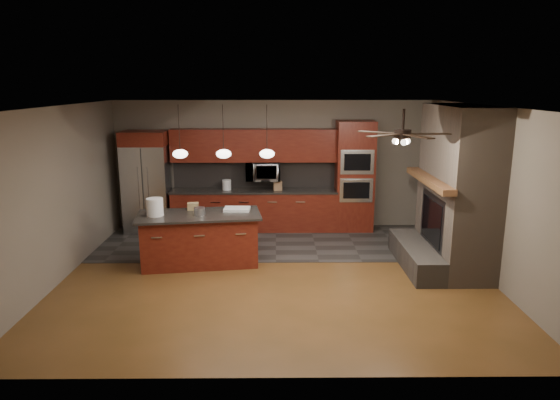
{
  "coord_description": "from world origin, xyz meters",
  "views": [
    {
      "loc": [
        -0.0,
        -7.88,
        3.15
      ],
      "look_at": [
        0.07,
        0.6,
        1.16
      ],
      "focal_mm": 32.0,
      "sensor_mm": 36.0,
      "label": 1
    }
  ],
  "objects_px": {
    "paint_can": "(200,211)",
    "refrigerator": "(147,182)",
    "paint_tray": "(237,209)",
    "microwave": "(263,171)",
    "kitchen_island": "(200,239)",
    "counter_bucket": "(227,185)",
    "white_bucket": "(155,207)",
    "oven_tower": "(354,176)",
    "cardboard_box": "(193,206)",
    "counter_box": "(278,186)"
  },
  "relations": [
    {
      "from": "microwave",
      "to": "paint_tray",
      "type": "bearing_deg",
      "value": -102.45
    },
    {
      "from": "paint_can",
      "to": "counter_bucket",
      "type": "xyz_separation_m",
      "value": [
        0.26,
        2.19,
        0.02
      ]
    },
    {
      "from": "oven_tower",
      "to": "paint_tray",
      "type": "relative_size",
      "value": 5.17
    },
    {
      "from": "oven_tower",
      "to": "paint_tray",
      "type": "height_order",
      "value": "oven_tower"
    },
    {
      "from": "microwave",
      "to": "counter_bucket",
      "type": "xyz_separation_m",
      "value": [
        -0.79,
        -0.05,
        -0.29
      ]
    },
    {
      "from": "cardboard_box",
      "to": "paint_tray",
      "type": "bearing_deg",
      "value": -12.09
    },
    {
      "from": "paint_tray",
      "to": "white_bucket",
      "type": "bearing_deg",
      "value": -163.22
    },
    {
      "from": "counter_box",
      "to": "paint_tray",
      "type": "bearing_deg",
      "value": -119.56
    },
    {
      "from": "microwave",
      "to": "paint_can",
      "type": "bearing_deg",
      "value": -115.05
    },
    {
      "from": "counter_bucket",
      "to": "counter_box",
      "type": "distance_m",
      "value": 1.1
    },
    {
      "from": "oven_tower",
      "to": "white_bucket",
      "type": "distance_m",
      "value": 4.39
    },
    {
      "from": "cardboard_box",
      "to": "counter_box",
      "type": "relative_size",
      "value": 1.0
    },
    {
      "from": "oven_tower",
      "to": "paint_tray",
      "type": "bearing_deg",
      "value": -142.11
    },
    {
      "from": "cardboard_box",
      "to": "white_bucket",
      "type": "bearing_deg",
      "value": -152.51
    },
    {
      "from": "cardboard_box",
      "to": "counter_bucket",
      "type": "xyz_separation_m",
      "value": [
        0.44,
        1.82,
        0.03
      ]
    },
    {
      "from": "paint_tray",
      "to": "cardboard_box",
      "type": "distance_m",
      "value": 0.8
    },
    {
      "from": "paint_tray",
      "to": "cardboard_box",
      "type": "bearing_deg",
      "value": 178.06
    },
    {
      "from": "white_bucket",
      "to": "counter_bucket",
      "type": "height_order",
      "value": "white_bucket"
    },
    {
      "from": "oven_tower",
      "to": "refrigerator",
      "type": "distance_m",
      "value": 4.46
    },
    {
      "from": "microwave",
      "to": "paint_tray",
      "type": "height_order",
      "value": "microwave"
    },
    {
      "from": "white_bucket",
      "to": "cardboard_box",
      "type": "height_order",
      "value": "white_bucket"
    },
    {
      "from": "refrigerator",
      "to": "paint_can",
      "type": "relative_size",
      "value": 11.17
    },
    {
      "from": "oven_tower",
      "to": "cardboard_box",
      "type": "bearing_deg",
      "value": -150.44
    },
    {
      "from": "cardboard_box",
      "to": "kitchen_island",
      "type": "bearing_deg",
      "value": -71.96
    },
    {
      "from": "microwave",
      "to": "paint_can",
      "type": "height_order",
      "value": "microwave"
    },
    {
      "from": "oven_tower",
      "to": "microwave",
      "type": "height_order",
      "value": "oven_tower"
    },
    {
      "from": "microwave",
      "to": "kitchen_island",
      "type": "xyz_separation_m",
      "value": [
        -1.07,
        -2.17,
        -0.83
      ]
    },
    {
      "from": "microwave",
      "to": "refrigerator",
      "type": "bearing_deg",
      "value": -176.97
    },
    {
      "from": "oven_tower",
      "to": "white_bucket",
      "type": "relative_size",
      "value": 7.74
    },
    {
      "from": "paint_tray",
      "to": "microwave",
      "type": "bearing_deg",
      "value": 79.52
    },
    {
      "from": "oven_tower",
      "to": "kitchen_island",
      "type": "relative_size",
      "value": 1.06
    },
    {
      "from": "paint_tray",
      "to": "counter_box",
      "type": "bearing_deg",
      "value": 69.94
    },
    {
      "from": "refrigerator",
      "to": "white_bucket",
      "type": "bearing_deg",
      "value": -72.64
    },
    {
      "from": "counter_box",
      "to": "oven_tower",
      "type": "bearing_deg",
      "value": -6.06
    },
    {
      "from": "paint_can",
      "to": "refrigerator",
      "type": "bearing_deg",
      "value": 124.29
    },
    {
      "from": "refrigerator",
      "to": "paint_tray",
      "type": "height_order",
      "value": "refrigerator"
    },
    {
      "from": "refrigerator",
      "to": "paint_tray",
      "type": "relative_size",
      "value": 4.73
    },
    {
      "from": "oven_tower",
      "to": "microwave",
      "type": "xyz_separation_m",
      "value": [
        -1.98,
        0.06,
        0.11
      ]
    },
    {
      "from": "refrigerator",
      "to": "counter_bucket",
      "type": "xyz_separation_m",
      "value": [
        1.7,
        0.08,
        -0.08
      ]
    },
    {
      "from": "kitchen_island",
      "to": "counter_bucket",
      "type": "height_order",
      "value": "counter_bucket"
    },
    {
      "from": "oven_tower",
      "to": "paint_tray",
      "type": "xyz_separation_m",
      "value": [
        -2.4,
        -1.87,
        -0.25
      ]
    },
    {
      "from": "oven_tower",
      "to": "cardboard_box",
      "type": "xyz_separation_m",
      "value": [
        -3.2,
        -1.81,
        -0.21
      ]
    },
    {
      "from": "cardboard_box",
      "to": "counter_box",
      "type": "xyz_separation_m",
      "value": [
        1.54,
        1.77,
        0.02
      ]
    },
    {
      "from": "kitchen_island",
      "to": "white_bucket",
      "type": "height_order",
      "value": "white_bucket"
    },
    {
      "from": "counter_bucket",
      "to": "cardboard_box",
      "type": "bearing_deg",
      "value": -103.48
    },
    {
      "from": "paint_can",
      "to": "paint_tray",
      "type": "bearing_deg",
      "value": 26.7
    },
    {
      "from": "paint_can",
      "to": "cardboard_box",
      "type": "distance_m",
      "value": 0.41
    },
    {
      "from": "cardboard_box",
      "to": "oven_tower",
      "type": "bearing_deg",
      "value": 21.38
    },
    {
      "from": "white_bucket",
      "to": "microwave",
      "type": "bearing_deg",
      "value": 51.73
    },
    {
      "from": "kitchen_island",
      "to": "white_bucket",
      "type": "bearing_deg",
      "value": -178.93
    }
  ]
}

